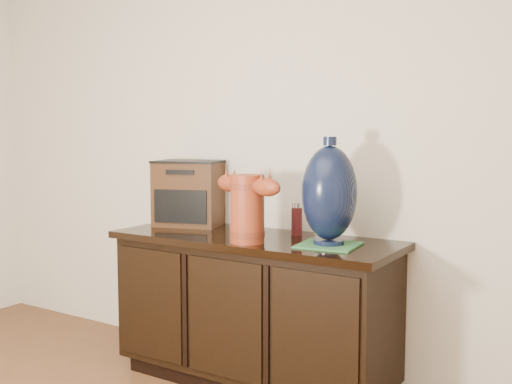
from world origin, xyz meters
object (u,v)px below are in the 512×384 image
Objects in this scene: sideboard at (254,308)px; lamp_base at (329,193)px; spray_can at (297,219)px; terracotta_vessel at (247,204)px; tv_radio at (190,193)px.

sideboard is 2.99× the size of lamp_base.
spray_can reaches higher than sideboard.
sideboard is 3.25× the size of terracotta_vessel.
tv_radio is 0.67m from spray_can.
lamp_base is at bearing -34.51° from spray_can.
sideboard is 0.76m from tv_radio.
spray_can is at bearing 92.46° from terracotta_vessel.
sideboard is at bearing -135.69° from spray_can.
lamp_base is at bearing -26.80° from tv_radio.
lamp_base is at bearing -3.69° from sideboard.
terracotta_vessel is (0.07, -0.16, 0.55)m from sideboard.
sideboard is at bearing -31.44° from tv_radio.
sideboard is 0.50m from spray_can.
lamp_base is 0.36m from spray_can.
tv_radio is at bearing 170.61° from lamp_base.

